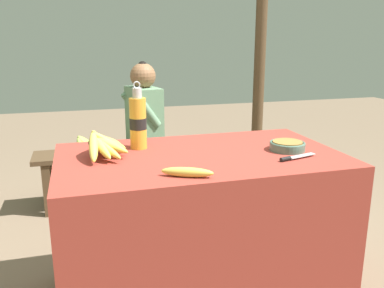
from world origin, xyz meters
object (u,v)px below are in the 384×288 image
at_px(banana_bunch_ripe, 102,143).
at_px(seated_vendor, 139,123).
at_px(loose_banana_front, 187,172).
at_px(support_post_far, 260,44).
at_px(water_bottle, 138,122).
at_px(knife, 293,158).
at_px(serving_bowl, 287,145).
at_px(wooden_bench, 134,158).
at_px(banana_bunch_green, 84,144).

relative_size(banana_bunch_ripe, seated_vendor, 0.31).
height_order(loose_banana_front, support_post_far, support_post_far).
bearing_deg(loose_banana_front, support_post_far, 58.60).
distance_m(water_bottle, knife, 0.77).
relative_size(banana_bunch_ripe, serving_bowl, 2.01).
bearing_deg(knife, water_bottle, 133.89).
bearing_deg(knife, wooden_bench, 93.44).
xyz_separation_m(banana_bunch_ripe, seated_vendor, (0.36, 1.24, -0.17)).
bearing_deg(knife, seated_vendor, 92.52).
bearing_deg(water_bottle, loose_banana_front, -76.09).
relative_size(serving_bowl, water_bottle, 0.52).
xyz_separation_m(wooden_bench, seated_vendor, (0.04, -0.04, 0.30)).
bearing_deg(serving_bowl, seated_vendor, 111.35).
relative_size(loose_banana_front, banana_bunch_green, 0.69).
xyz_separation_m(water_bottle, wooden_bench, (0.13, 1.18, -0.54)).
height_order(serving_bowl, loose_banana_front, serving_bowl).
bearing_deg(seated_vendor, banana_bunch_ripe, 61.90).
xyz_separation_m(banana_bunch_ripe, serving_bowl, (0.90, -0.14, -0.04)).
bearing_deg(support_post_far, banana_bunch_ripe, -133.00).
bearing_deg(banana_bunch_ripe, knife, -19.35).
relative_size(serving_bowl, loose_banana_front, 0.83).
bearing_deg(wooden_bench, support_post_far, 18.40).
distance_m(wooden_bench, support_post_far, 1.62).
distance_m(banana_bunch_ripe, knife, 0.89).
relative_size(knife, support_post_far, 0.08).
relative_size(banana_bunch_green, support_post_far, 0.12).
xyz_separation_m(seated_vendor, banana_bunch_green, (-0.43, 0.04, -0.15)).
xyz_separation_m(knife, banana_bunch_green, (-0.92, 1.57, -0.27)).
bearing_deg(support_post_far, banana_bunch_green, -165.55).
bearing_deg(loose_banana_front, seated_vendor, 88.38).
relative_size(wooden_bench, seated_vendor, 1.36).
relative_size(knife, seated_vendor, 0.18).
bearing_deg(loose_banana_front, banana_bunch_ripe, 128.03).
xyz_separation_m(water_bottle, support_post_far, (1.41, 1.61, 0.35)).
height_order(banana_bunch_ripe, seated_vendor, seated_vendor).
bearing_deg(wooden_bench, knife, -71.54).
distance_m(seated_vendor, support_post_far, 1.45).
distance_m(seated_vendor, banana_bunch_green, 0.46).
bearing_deg(seated_vendor, banana_bunch_green, -17.11).
distance_m(water_bottle, seated_vendor, 1.18).
bearing_deg(knife, serving_bowl, 55.20).
height_order(serving_bowl, water_bottle, water_bottle).
xyz_separation_m(knife, seated_vendor, (-0.49, 1.54, -0.12)).
bearing_deg(banana_bunch_ripe, seated_vendor, 74.02).
distance_m(banana_bunch_ripe, serving_bowl, 0.91).
relative_size(banana_bunch_ripe, banana_bunch_green, 1.16).
distance_m(banana_bunch_ripe, water_bottle, 0.22).
bearing_deg(loose_banana_front, knife, 10.64).
bearing_deg(knife, banana_bunch_green, 105.15).
height_order(wooden_bench, banana_bunch_green, banana_bunch_green).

